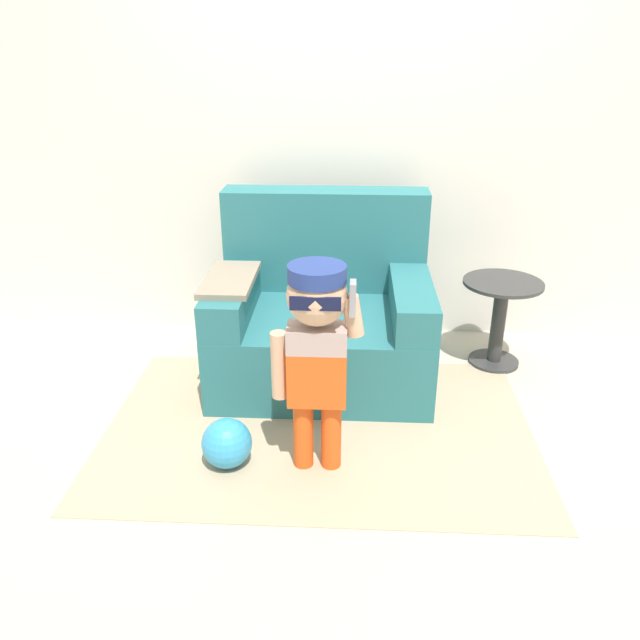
% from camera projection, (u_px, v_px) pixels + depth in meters
% --- Properties ---
extents(ground_plane, '(10.00, 10.00, 0.00)m').
position_uv_depth(ground_plane, '(346.00, 376.00, 3.38)').
color(ground_plane, '#BCB29E').
extents(wall_back, '(10.00, 0.05, 2.60)m').
position_uv_depth(wall_back, '(351.00, 112.00, 3.43)').
color(wall_back, silver).
rests_on(wall_back, ground_plane).
extents(armchair, '(1.12, 0.90, 0.94)m').
position_uv_depth(armchair, '(322.00, 314.00, 3.32)').
color(armchair, '#286B70').
rests_on(armchair, ground_plane).
extents(person_child, '(0.37, 0.28, 0.90)m').
position_uv_depth(person_child, '(317.00, 338.00, 2.42)').
color(person_child, '#E05119').
rests_on(person_child, ground_plane).
extents(side_table, '(0.42, 0.42, 0.49)m').
position_uv_depth(side_table, '(499.00, 315.00, 3.40)').
color(side_table, '#333333').
rests_on(side_table, ground_plane).
extents(rug, '(1.97, 1.33, 0.01)m').
position_uv_depth(rug, '(319.00, 427.00, 2.92)').
color(rug, tan).
rests_on(rug, ground_plane).
extents(toy_ball, '(0.21, 0.21, 0.21)m').
position_uv_depth(toy_ball, '(227.00, 443.00, 2.63)').
color(toy_ball, '#3399D1').
rests_on(toy_ball, ground_plane).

